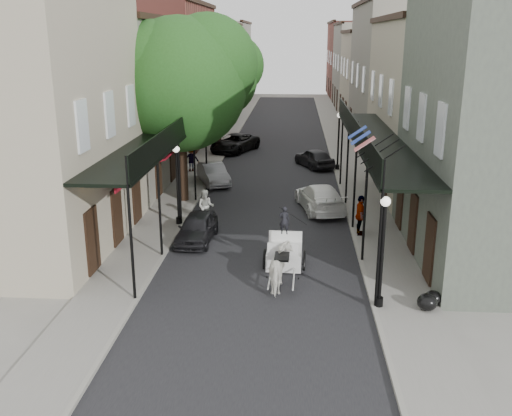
% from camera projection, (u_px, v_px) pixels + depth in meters
% --- Properties ---
extents(ground, '(140.00, 140.00, 0.00)m').
position_uv_depth(ground, '(258.00, 280.00, 20.84)').
color(ground, gray).
rests_on(ground, ground).
extents(road, '(8.00, 90.00, 0.01)m').
position_uv_depth(road, '(276.00, 163.00, 39.94)').
color(road, black).
rests_on(road, ground).
extents(sidewalk_left, '(2.20, 90.00, 0.12)m').
position_uv_depth(sidewalk_left, '(206.00, 162.00, 40.25)').
color(sidewalk_left, gray).
rests_on(sidewalk_left, ground).
extents(sidewalk_right, '(2.20, 90.00, 0.12)m').
position_uv_depth(sidewalk_right, '(348.00, 164.00, 39.59)').
color(sidewalk_right, gray).
rests_on(sidewalk_right, ground).
extents(building_row_left, '(5.00, 80.00, 10.50)m').
position_uv_depth(building_row_left, '(180.00, 77.00, 48.54)').
color(building_row_left, '#A09780').
rests_on(building_row_left, ground).
extents(building_row_right, '(5.00, 80.00, 10.50)m').
position_uv_depth(building_row_right, '(384.00, 78.00, 47.40)').
color(building_row_right, slate).
rests_on(building_row_right, ground).
extents(gallery_left, '(2.20, 18.05, 4.88)m').
position_uv_depth(gallery_left, '(165.00, 137.00, 26.65)').
color(gallery_left, black).
rests_on(gallery_left, sidewalk_left).
extents(gallery_right, '(2.20, 18.05, 4.88)m').
position_uv_depth(gallery_right, '(372.00, 139.00, 26.02)').
color(gallery_right, black).
rests_on(gallery_right, sidewalk_right).
extents(tree_near, '(7.31, 6.80, 9.63)m').
position_uv_depth(tree_near, '(189.00, 79.00, 28.96)').
color(tree_near, '#382619').
rests_on(tree_near, sidewalk_left).
extents(tree_far, '(6.45, 6.00, 8.61)m').
position_uv_depth(tree_far, '(222.00, 74.00, 42.52)').
color(tree_far, '#382619').
rests_on(tree_far, sidewalk_left).
extents(lamppost_right_near, '(0.32, 0.32, 3.71)m').
position_uv_depth(lamppost_right_near, '(382.00, 250.00, 18.07)').
color(lamppost_right_near, black).
rests_on(lamppost_right_near, sidewalk_right).
extents(lamppost_left, '(0.32, 0.32, 3.71)m').
position_uv_depth(lamppost_left, '(178.00, 184.00, 26.25)').
color(lamppost_left, black).
rests_on(lamppost_left, sidewalk_left).
extents(lamppost_right_far, '(0.32, 0.32, 3.71)m').
position_uv_depth(lamppost_right_far, '(338.00, 140.00, 37.17)').
color(lamppost_right_far, black).
rests_on(lamppost_right_far, sidewalk_right).
extents(horse, '(0.89, 1.86, 1.55)m').
position_uv_depth(horse, '(282.00, 268.00, 19.94)').
color(horse, white).
rests_on(horse, ground).
extents(carriage, '(1.66, 2.33, 2.60)m').
position_uv_depth(carriage, '(285.00, 239.00, 22.18)').
color(carriage, black).
rests_on(carriage, ground).
extents(pedestrian_walking, '(0.81, 0.63, 1.65)m').
position_uv_depth(pedestrian_walking, '(206.00, 207.00, 26.98)').
color(pedestrian_walking, '#B4B5AB').
rests_on(pedestrian_walking, ground).
extents(pedestrian_sidewalk_left, '(1.22, 0.97, 1.65)m').
position_uv_depth(pedestrian_sidewalk_left, '(191.00, 159.00, 36.97)').
color(pedestrian_sidewalk_left, gray).
rests_on(pedestrian_sidewalk_left, sidewalk_left).
extents(pedestrian_sidewalk_right, '(0.45, 1.06, 1.80)m').
position_uv_depth(pedestrian_sidewalk_right, '(360.00, 215.00, 25.03)').
color(pedestrian_sidewalk_right, gray).
rests_on(pedestrian_sidewalk_right, sidewalk_right).
extents(car_left_near, '(1.61, 3.63, 1.21)m').
position_uv_depth(car_left_near, '(197.00, 228.00, 24.68)').
color(car_left_near, black).
rests_on(car_left_near, ground).
extents(car_left_mid, '(2.60, 3.99, 1.24)m').
position_uv_depth(car_left_mid, '(213.00, 174.00, 34.27)').
color(car_left_mid, gray).
rests_on(car_left_mid, ground).
extents(car_left_far, '(3.94, 5.39, 1.36)m').
position_uv_depth(car_left_far, '(235.00, 143.00, 43.78)').
color(car_left_far, black).
rests_on(car_left_far, ground).
extents(car_right_near, '(2.79, 4.94, 1.35)m').
position_uv_depth(car_right_near, '(320.00, 197.00, 29.07)').
color(car_right_near, white).
rests_on(car_right_near, ground).
extents(car_right_far, '(2.98, 4.13, 1.31)m').
position_uv_depth(car_right_far, '(314.00, 158.00, 38.62)').
color(car_right_far, black).
rests_on(car_right_far, ground).
extents(trash_bags, '(0.91, 1.06, 0.55)m').
position_uv_depth(trash_bags, '(430.00, 300.00, 18.42)').
color(trash_bags, black).
rests_on(trash_bags, sidewalk_right).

